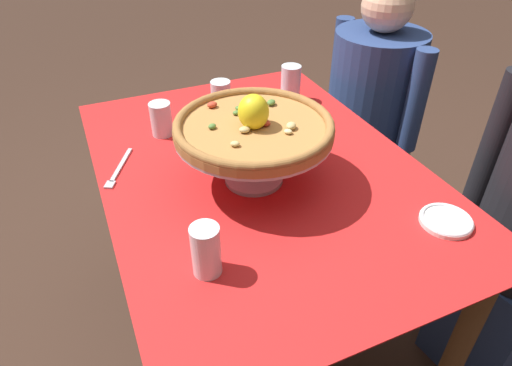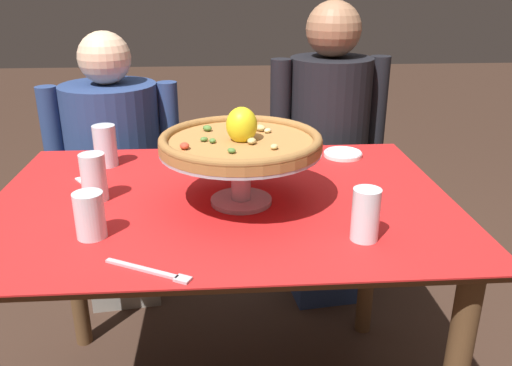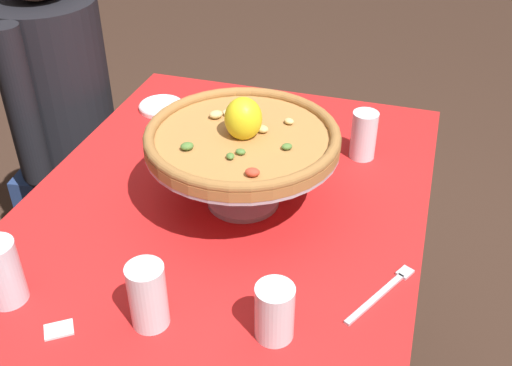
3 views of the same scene
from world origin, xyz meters
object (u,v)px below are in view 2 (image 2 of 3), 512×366
(pizza_stand, at_px, (242,162))
(water_glass_front_right, at_px, (366,218))
(water_glass_back_left, at_px, (106,148))
(pizza, at_px, (242,140))
(dinner_fork, at_px, (154,271))
(diner_left, at_px, (117,174))
(sugar_packet, at_px, (85,180))
(side_plate, at_px, (344,154))
(water_glass_front_left, at_px, (91,218))
(diner_right, at_px, (327,164))
(water_glass_side_left, at_px, (95,180))

(pizza_stand, distance_m, water_glass_front_right, 0.36)
(water_glass_back_left, bearing_deg, pizza, -38.08)
(pizza, xyz_separation_m, dinner_fork, (-0.20, -0.34, -0.17))
(water_glass_front_right, relative_size, diner_left, 0.11)
(water_glass_front_right, distance_m, sugar_packet, 0.85)
(water_glass_front_right, height_order, side_plate, water_glass_front_right)
(pizza, relative_size, water_glass_front_right, 3.38)
(dinner_fork, bearing_deg, pizza, 60.07)
(dinner_fork, bearing_deg, water_glass_front_left, 132.60)
(pizza_stand, bearing_deg, water_glass_front_right, -39.84)
(pizza_stand, xyz_separation_m, diner_left, (-0.48, 0.76, -0.31))
(dinner_fork, distance_m, sugar_packet, 0.60)
(side_plate, bearing_deg, water_glass_back_left, -177.20)
(water_glass_front_left, relative_size, dinner_fork, 0.59)
(sugar_packet, distance_m, diner_right, 1.01)
(pizza, bearing_deg, pizza_stand, 136.50)
(diner_left, bearing_deg, dinner_fork, -75.53)
(water_glass_back_left, height_order, water_glass_front_left, water_glass_back_left)
(water_glass_back_left, relative_size, dinner_fork, 0.70)
(water_glass_back_left, xyz_separation_m, dinner_fork, (0.22, -0.67, -0.05))
(pizza, relative_size, side_plate, 3.26)
(dinner_fork, bearing_deg, water_glass_back_left, 108.12)
(pizza, height_order, diner_right, diner_right)
(water_glass_back_left, relative_size, diner_left, 0.12)
(water_glass_front_right, bearing_deg, dinner_fork, -166.24)
(water_glass_side_left, relative_size, sugar_packet, 2.60)
(diner_left, bearing_deg, side_plate, -25.40)
(pizza, height_order, water_glass_front_left, pizza)
(pizza_stand, relative_size, pizza, 1.00)
(water_glass_front_right, relative_size, dinner_fork, 0.66)
(water_glass_side_left, height_order, water_glass_front_right, water_glass_side_left)
(side_plate, height_order, diner_right, diner_right)
(water_glass_side_left, xyz_separation_m, diner_right, (0.77, 0.68, -0.21))
(water_glass_front_left, relative_size, diner_right, 0.09)
(side_plate, bearing_deg, diner_right, 86.29)
(diner_left, relative_size, diner_right, 0.91)
(water_glass_front_right, xyz_separation_m, dinner_fork, (-0.47, -0.11, -0.05))
(water_glass_back_left, relative_size, diner_right, 0.11)
(pizza_stand, xyz_separation_m, water_glass_back_left, (-0.42, 0.33, -0.06))
(pizza_stand, distance_m, sugar_packet, 0.51)
(water_glass_back_left, height_order, sugar_packet, water_glass_back_left)
(water_glass_side_left, bearing_deg, water_glass_front_right, -22.46)
(pizza, bearing_deg, diner_right, 62.14)
(water_glass_front_right, bearing_deg, water_glass_front_left, 174.89)
(water_glass_front_left, distance_m, dinner_fork, 0.24)
(water_glass_back_left, relative_size, water_glass_front_left, 1.20)
(diner_left, distance_m, diner_right, 0.87)
(pizza, xyz_separation_m, side_plate, (0.36, 0.36, -0.17))
(diner_right, bearing_deg, water_glass_back_left, -153.56)
(sugar_packet, relative_size, diner_right, 0.04)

